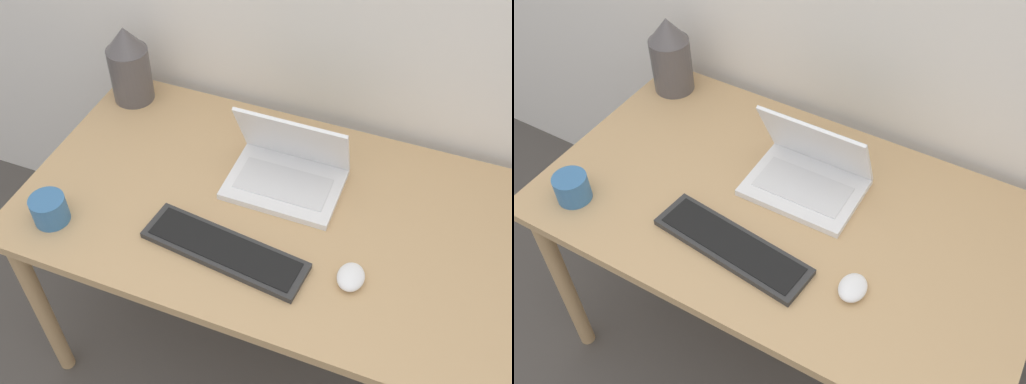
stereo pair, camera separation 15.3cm
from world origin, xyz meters
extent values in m
cube|color=tan|center=(0.00, 0.39, 0.72)|extent=(1.36, 0.78, 0.03)
cylinder|color=tan|center=(-0.62, 0.06, 0.35)|extent=(0.05, 0.05, 0.71)
cylinder|color=tan|center=(-0.62, 0.73, 0.35)|extent=(0.05, 0.05, 0.71)
cylinder|color=tan|center=(0.62, 0.73, 0.35)|extent=(0.05, 0.05, 0.71)
cube|color=white|center=(0.01, 0.48, 0.75)|extent=(0.31, 0.23, 0.02)
cube|color=silver|center=(0.01, 0.46, 0.76)|extent=(0.26, 0.13, 0.00)
cube|color=white|center=(0.01, 0.54, 0.86)|extent=(0.31, 0.11, 0.21)
cube|color=black|center=(0.01, 0.55, 0.87)|extent=(0.28, 0.09, 0.18)
cube|color=#2D2D2D|center=(-0.05, 0.20, 0.75)|extent=(0.45, 0.17, 0.02)
cube|color=black|center=(-0.05, 0.20, 0.76)|extent=(0.41, 0.14, 0.00)
ellipsoid|color=white|center=(0.27, 0.23, 0.76)|extent=(0.07, 0.09, 0.03)
cylinder|color=#514C4C|center=(-0.58, 0.68, 0.83)|extent=(0.13, 0.13, 0.18)
cone|color=#514C4C|center=(-0.58, 0.68, 0.96)|extent=(0.12, 0.12, 0.08)
cylinder|color=teal|center=(-0.52, 0.13, 0.78)|extent=(0.09, 0.09, 0.08)
camera|label=1|loc=(0.36, -0.64, 1.96)|focal=42.00mm
camera|label=2|loc=(0.50, -0.57, 1.96)|focal=42.00mm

